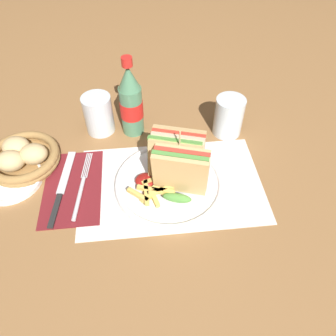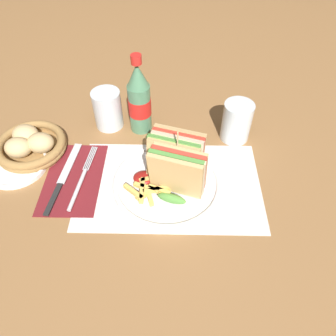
% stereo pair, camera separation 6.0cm
% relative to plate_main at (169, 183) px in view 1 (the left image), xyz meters
% --- Properties ---
extents(ground_plane, '(4.00, 4.00, 0.00)m').
position_rel_plate_main_xyz_m(ground_plane, '(0.01, -0.03, -0.01)').
color(ground_plane, olive).
extents(placemat, '(0.42, 0.26, 0.00)m').
position_rel_plate_main_xyz_m(placemat, '(0.01, 0.00, -0.01)').
color(placemat, silver).
rests_on(placemat, ground_plane).
extents(plate_main, '(0.25, 0.25, 0.02)m').
position_rel_plate_main_xyz_m(plate_main, '(0.00, 0.00, 0.00)').
color(plate_main, white).
rests_on(plate_main, ground_plane).
extents(club_sandwich, '(0.13, 0.14, 0.15)m').
position_rel_plate_main_xyz_m(club_sandwich, '(0.02, -0.00, 0.06)').
color(club_sandwich, tan).
rests_on(club_sandwich, plate_main).
extents(fries_pile, '(0.12, 0.09, 0.02)m').
position_rel_plate_main_xyz_m(fries_pile, '(-0.04, -0.03, 0.02)').
color(fries_pile, '#E0B756').
rests_on(fries_pile, plate_main).
extents(ketchup_blob, '(0.05, 0.04, 0.02)m').
position_rel_plate_main_xyz_m(ketchup_blob, '(-0.05, -0.00, 0.02)').
color(ketchup_blob, maroon).
rests_on(ketchup_blob, plate_main).
extents(napkin, '(0.13, 0.22, 0.00)m').
position_rel_plate_main_xyz_m(napkin, '(-0.22, 0.02, -0.01)').
color(napkin, maroon).
rests_on(napkin, ground_plane).
extents(fork, '(0.03, 0.20, 0.01)m').
position_rel_plate_main_xyz_m(fork, '(-0.20, 0.00, -0.00)').
color(fork, silver).
rests_on(fork, napkin).
extents(knife, '(0.04, 0.22, 0.00)m').
position_rel_plate_main_xyz_m(knife, '(-0.24, 0.02, -0.00)').
color(knife, black).
rests_on(knife, napkin).
extents(coke_bottle_near, '(0.06, 0.06, 0.21)m').
position_rel_plate_main_xyz_m(coke_bottle_near, '(-0.07, 0.20, 0.08)').
color(coke_bottle_near, '#4C7F5B').
rests_on(coke_bottle_near, ground_plane).
extents(glass_near, '(0.07, 0.07, 0.10)m').
position_rel_plate_main_xyz_m(glass_near, '(0.17, 0.17, 0.03)').
color(glass_near, silver).
rests_on(glass_near, ground_plane).
extents(glass_far, '(0.07, 0.07, 0.10)m').
position_rel_plate_main_xyz_m(glass_far, '(-0.16, 0.21, 0.03)').
color(glass_far, silver).
rests_on(glass_far, ground_plane).
extents(bread_basket, '(0.17, 0.17, 0.06)m').
position_rel_plate_main_xyz_m(bread_basket, '(-0.34, 0.11, 0.01)').
color(bread_basket, olive).
rests_on(bread_basket, ground_plane).
extents(side_saucer, '(0.15, 0.15, 0.01)m').
position_rel_plate_main_xyz_m(side_saucer, '(-0.36, 0.05, -0.00)').
color(side_saucer, white).
rests_on(side_saucer, ground_plane).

